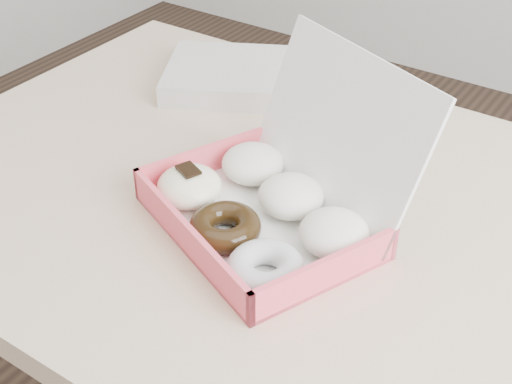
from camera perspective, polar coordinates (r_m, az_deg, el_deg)
The scene contains 3 objects.
table at distance 1.06m, azimuth 2.62°, elevation -4.23°, with size 1.20×0.80×0.75m.
donut_box at distance 0.95m, azimuth 1.01°, elevation -0.70°, with size 0.39×0.38×0.21m.
newspapers at distance 1.30m, azimuth -1.56°, elevation 9.27°, with size 0.25×0.20×0.04m, color silver.
Camera 1 is at (0.41, -0.70, 1.35)m, focal length 50.00 mm.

